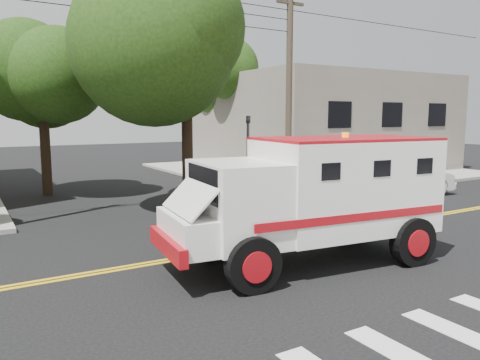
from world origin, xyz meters
TOP-DOWN VIEW (x-y plane):
  - ground at (0.00, 0.00)m, footprint 100.00×100.00m
  - sidewalk_ne at (13.50, 13.50)m, footprint 17.00×17.00m
  - building_right at (15.00, 14.00)m, footprint 14.00×12.00m
  - utility_pole_right at (6.30, 6.20)m, footprint 0.28×0.28m
  - tree_main at (1.94, 6.21)m, footprint 6.08×5.70m
  - tree_left at (-2.68, 11.79)m, footprint 4.48×4.20m
  - tree_right at (8.84, 15.77)m, footprint 4.80×4.50m
  - traffic_signal at (3.80, 5.60)m, footprint 0.15×0.18m
  - armored_truck at (0.99, -1.95)m, footprint 6.97×3.34m
  - parked_sedan at (10.72, 3.34)m, footprint 4.86×1.88m
  - pedestrian_a at (5.50, 5.50)m, footprint 0.85×0.80m
  - pedestrian_b at (5.50, 7.33)m, footprint 0.94×0.85m

SIDE VIEW (x-z plane):
  - ground at x=0.00m, z-range 0.00..0.00m
  - sidewalk_ne at x=13.50m, z-range 0.00..0.15m
  - parked_sedan at x=10.72m, z-range 0.00..1.58m
  - pedestrian_b at x=5.50m, z-range 0.15..1.74m
  - pedestrian_a at x=5.50m, z-range 0.15..2.10m
  - armored_truck at x=0.99m, z-range 0.21..3.28m
  - traffic_signal at x=3.80m, z-range 0.43..4.03m
  - building_right at x=15.00m, z-range 0.15..6.15m
  - utility_pole_right at x=6.30m, z-range 0.00..9.00m
  - tree_left at x=-2.68m, z-range 1.88..9.58m
  - tree_right at x=8.84m, z-range 1.99..10.19m
  - tree_main at x=1.94m, z-range 2.27..12.12m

